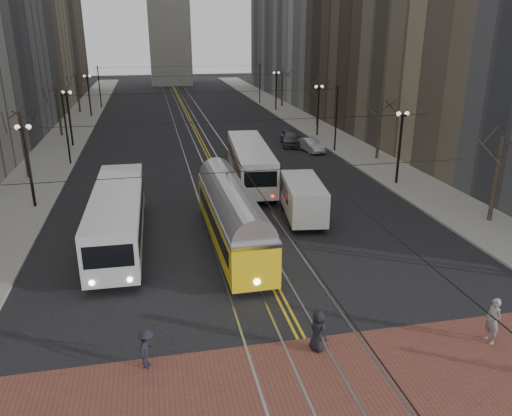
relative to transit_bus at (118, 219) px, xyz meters
name	(u,v)px	position (x,y,z in m)	size (l,w,h in m)	color
ground	(295,326)	(7.57, -10.31, -1.58)	(260.00, 260.00, 0.00)	black
sidewalk_left	(69,134)	(-7.43, 34.69, -1.51)	(5.00, 140.00, 0.15)	gray
sidewalk_right	(309,125)	(22.57, 34.69, -1.51)	(5.00, 140.00, 0.15)	gray
crosswalk_band	(326,388)	(7.57, -14.31, -1.58)	(25.00, 6.00, 0.01)	brown
streetcar_rails	(195,130)	(7.57, 34.69, -1.58)	(4.80, 130.00, 0.02)	gray
centre_lines	(195,130)	(7.57, 34.69, -1.58)	(0.42, 130.00, 0.01)	gold
lamp_posts	(210,132)	(7.57, 18.44, 1.22)	(27.60, 57.20, 5.60)	black
street_trees	(203,120)	(7.57, 24.94, 1.22)	(31.68, 53.28, 5.60)	#382D23
trolley_wires	(203,112)	(7.57, 24.53, 2.19)	(25.96, 120.00, 6.60)	black
transit_bus	(118,219)	(0.00, 0.00, 0.00)	(2.64, 12.67, 3.17)	beige
streetcar	(232,222)	(6.36, -1.57, -0.11)	(2.32, 12.50, 2.95)	yellow
rear_bus	(250,164)	(9.81, 10.40, 0.01)	(2.66, 12.22, 3.19)	white
cargo_van	(303,201)	(11.57, 1.72, -0.29)	(2.25, 5.86, 2.59)	white
sedan_grey	(291,137)	(16.89, 23.58, -0.73)	(2.02, 5.02, 1.71)	#44474C
sedan_silver	(311,145)	(18.07, 20.30, -0.92)	(1.40, 4.03, 1.33)	#ACAFB4
pedestrian_a	(318,331)	(7.96, -12.10, -0.73)	(0.83, 0.54, 1.69)	black
pedestrian_b	(493,321)	(14.88, -13.02, -0.61)	(0.70, 0.46, 1.91)	gray
pedestrian_d	(147,349)	(1.49, -11.81, -0.80)	(1.00, 0.57, 1.54)	black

